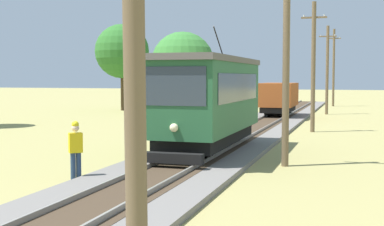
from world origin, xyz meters
TOP-DOWN VIEW (x-y plane):
  - red_tram at (0.00, 15.45)m, footprint 2.60×8.54m
  - freight_car at (0.00, 35.10)m, footprint 2.40×5.20m
  - utility_pole_near_tram at (3.22, 13.76)m, footprint 1.40×0.27m
  - utility_pole_mid at (3.22, 25.67)m, footprint 1.40×0.32m
  - utility_pole_far at (3.22, 40.46)m, footprint 1.40×0.30m
  - utility_pole_distant at (3.22, 53.15)m, footprint 1.40×0.59m
  - gravel_pile at (-5.28, 31.97)m, footprint 2.00×2.00m
  - track_worker at (-2.27, 9.21)m, footprint 0.44×0.43m
  - tree_left_far at (-8.43, 37.87)m, footprint 5.33×5.33m
  - tree_right_far at (-15.04, 40.22)m, footprint 4.96×4.96m

SIDE VIEW (x-z plane):
  - gravel_pile at x=-5.28m, z-range 0.00..0.80m
  - track_worker at x=-2.27m, z-range 0.09..1.88m
  - freight_car at x=0.00m, z-range 0.40..2.71m
  - red_tram at x=0.00m, z-range -0.20..4.59m
  - utility_pole_near_tram at x=3.22m, z-range 0.10..6.91m
  - utility_pole_mid at x=3.22m, z-range 0.10..7.30m
  - utility_pole_far at x=3.22m, z-range 0.10..7.36m
  - utility_pole_distant at x=3.22m, z-range 0.10..8.19m
  - tree_left_far at x=-8.43m, z-range 0.76..7.63m
  - tree_right_far at x=-15.04m, z-range 1.47..9.38m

